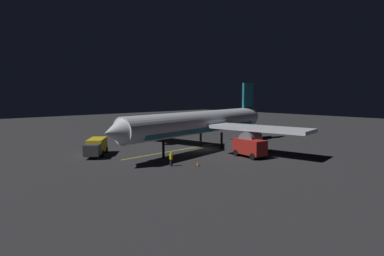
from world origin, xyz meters
The scene contains 8 objects.
ground_plane centered at (0.00, 0.00, -0.10)m, with size 180.00×180.00×0.20m, color #28282B.
apron_guide_stripe centered at (1.95, 4.00, 0.00)m, with size 0.24×18.94×0.01m, color gold.
airliner centered at (0.10, -0.60, 4.08)m, with size 32.99×37.36×10.62m.
baggage_truck centered at (6.41, 14.36, 1.22)m, with size 6.10×5.41×2.33m.
catering_truck centered at (-8.28, -0.62, 1.28)m, with size 6.71×3.09×2.47m.
ground_crew_worker centered at (-5.92, 10.83, 0.89)m, with size 0.40×0.40×1.74m.
traffic_cone_near_left centered at (8.93, 11.86, 0.25)m, with size 0.50×0.50×0.55m.
traffic_cone_near_right centered at (-7.95, 8.36, 0.25)m, with size 0.50×0.50×0.55m.
Camera 1 is at (-35.51, 34.69, 8.65)m, focal length 30.21 mm.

